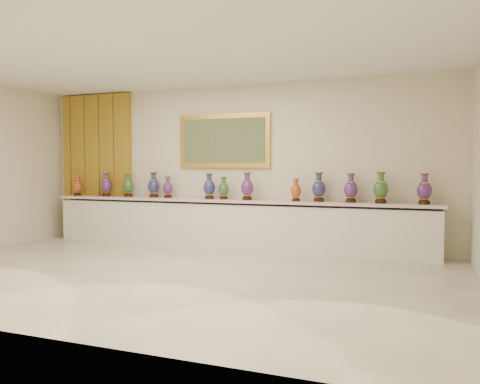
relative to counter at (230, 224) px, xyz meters
The scene contains 16 objects.
ground 2.31m from the counter, 90.00° to the right, with size 8.00×8.00×0.00m, color beige.
room 2.82m from the counter, behind, with size 8.00×8.00×8.00m.
counter is the anchor object (origin of this frame).
vase_0 3.42m from the counter, behind, with size 0.20×0.20×0.40m.
vase_1 2.76m from the counter, behind, with size 0.28×0.28×0.49m.
vase_2 2.28m from the counter, behind, with size 0.28×0.28×0.47m.
vase_3 1.73m from the counter, behind, with size 0.30×0.30×0.49m.
vase_4 1.42m from the counter, behind, with size 0.20×0.20×0.41m.
vase_5 0.78m from the counter, behind, with size 0.23×0.23×0.48m.
vase_6 0.66m from the counter, behind, with size 0.20×0.20×0.41m.
vase_7 0.78m from the counter, ahead, with size 0.30×0.30×0.50m.
vase_8 1.41m from the counter, ahead, with size 0.20×0.20×0.39m.
vase_9 1.78m from the counter, ahead, with size 0.29×0.29×0.50m.
vase_10 2.28m from the counter, ahead, with size 0.24×0.24×0.49m.
vase_11 2.74m from the counter, ahead, with size 0.26×0.26×0.51m.
vase_12 3.38m from the counter, ahead, with size 0.29×0.29×0.50m.
Camera 1 is at (3.15, -5.64, 1.48)m, focal length 35.00 mm.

